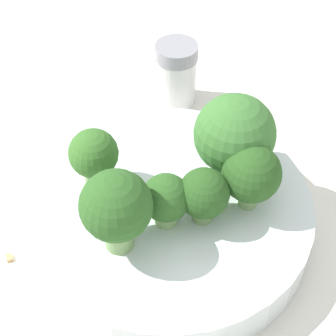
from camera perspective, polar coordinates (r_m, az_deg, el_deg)
The scene contains 11 objects.
ground_plane at distance 0.44m, azimuth 0.00°, elevation -6.18°, with size 3.00×3.00×0.00m, color silver.
bowl at distance 0.42m, azimuth 0.00°, elevation -4.84°, with size 0.21×0.21×0.03m, color silver.
broccoli_floret_0 at distance 0.38m, azimuth -0.20°, elevation -3.22°, with size 0.03×0.03×0.04m.
broccoli_floret_1 at distance 0.40m, azimuth -7.54°, elevation 1.20°, with size 0.04×0.04×0.05m.
broccoli_floret_2 at distance 0.39m, azimuth 8.47°, elevation -0.67°, with size 0.04×0.04×0.05m.
broccoli_floret_3 at distance 0.38m, azimuth 3.66°, elevation -2.73°, with size 0.04×0.04×0.04m.
broccoli_floret_4 at distance 0.36m, azimuth -5.28°, elevation -4.09°, with size 0.05×0.05×0.06m.
broccoli_floret_5 at distance 0.41m, azimuth 6.78°, elevation 3.33°, with size 0.06×0.06×0.07m.
pepper_shaker at distance 0.53m, azimuth 0.85°, elevation 9.59°, with size 0.04×0.04×0.06m.
almond_crumb_0 at distance 0.43m, azimuth -15.85°, elevation -8.65°, with size 0.01×0.00×0.01m, color tan.
almond_crumb_1 at distance 0.51m, azimuth -2.63°, elevation 4.20°, with size 0.01×0.01×0.01m, color olive.
Camera 1 is at (0.16, 0.21, 0.34)m, focal length 60.00 mm.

